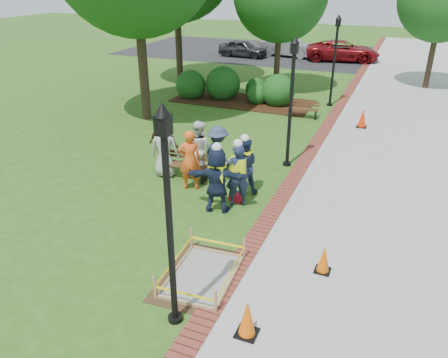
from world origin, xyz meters
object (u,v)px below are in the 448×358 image
at_px(bench_near, 186,171).
at_px(hivis_worker_a, 217,178).
at_px(wet_concrete_pad, 202,268).
at_px(hivis_worker_c, 244,164).
at_px(lamp_near, 168,206).
at_px(hivis_worker_b, 237,174).
at_px(cone_front, 247,319).

height_order(bench_near, hivis_worker_a, hivis_worker_a).
xyz_separation_m(wet_concrete_pad, bench_near, (-2.65, 4.35, 0.03)).
xyz_separation_m(wet_concrete_pad, hivis_worker_c, (-0.58, 4.12, 0.69)).
distance_m(lamp_near, hivis_worker_c, 5.75).
bearing_deg(lamp_near, hivis_worker_b, 96.76).
bearing_deg(hivis_worker_b, wet_concrete_pad, -81.73).
bearing_deg(wet_concrete_pad, hivis_worker_b, 98.27).
xyz_separation_m(bench_near, cone_front, (4.11, -5.55, 0.12)).
bearing_deg(hivis_worker_a, hivis_worker_c, 77.09).
xyz_separation_m(cone_front, hivis_worker_b, (-1.94, 4.53, 0.60)).
relative_size(bench_near, hivis_worker_b, 0.78).
distance_m(cone_front, hivis_worker_a, 4.69).
height_order(cone_front, hivis_worker_c, hivis_worker_c).
height_order(hivis_worker_b, hivis_worker_c, hivis_worker_b).
distance_m(lamp_near, hivis_worker_b, 4.97).
xyz_separation_m(lamp_near, hivis_worker_b, (-0.56, 4.70, -1.50)).
relative_size(bench_near, cone_front, 1.97).
bearing_deg(hivis_worker_c, hivis_worker_a, -102.91).
distance_m(hivis_worker_a, hivis_worker_c, 1.34).
xyz_separation_m(cone_front, lamp_near, (-1.39, -0.18, 2.10)).
distance_m(hivis_worker_a, hivis_worker_b, 0.64).
bearing_deg(hivis_worker_a, bench_near, 139.11).
bearing_deg(lamp_near, cone_front, 7.24).
bearing_deg(bench_near, wet_concrete_pad, -58.71).
height_order(wet_concrete_pad, bench_near, bench_near).
distance_m(wet_concrete_pad, hivis_worker_a, 3.05).
bearing_deg(cone_front, bench_near, 126.48).
bearing_deg(hivis_worker_a, wet_concrete_pad, -72.75).
bearing_deg(wet_concrete_pad, hivis_worker_c, 97.97).
bearing_deg(wet_concrete_pad, lamp_near, -86.92).
bearing_deg(hivis_worker_c, wet_concrete_pad, -82.03).
bearing_deg(bench_near, cone_front, -53.52).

